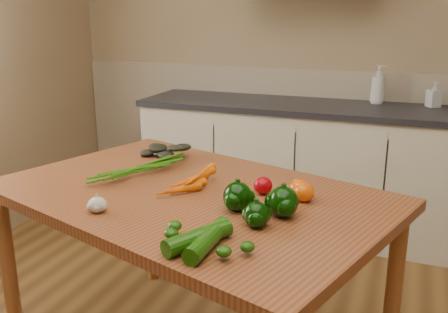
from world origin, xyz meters
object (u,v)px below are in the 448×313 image
at_px(pepper_c, 256,215).
at_px(zucchini_a, 208,240).
at_px(pepper_b, 283,202).
at_px(tomato_a, 263,185).
at_px(leafy_greens, 164,146).
at_px(tomato_c, 304,192).
at_px(table, 190,212).
at_px(garlic_bulb, 97,205).
at_px(tomato_b, 299,188).
at_px(pepper_a, 237,197).
at_px(zucchini_b, 198,238).
at_px(soap_bottle_a, 378,84).
at_px(soap_bottle_b, 434,94).
at_px(carrot_bunch, 175,175).

relative_size(pepper_c, zucchini_a, 0.34).
distance_m(pepper_b, tomato_a, 0.23).
bearing_deg(zucchini_a, tomato_a, 87.85).
distance_m(leafy_greens, pepper_c, 0.92).
relative_size(leafy_greens, tomato_c, 2.77).
distance_m(table, pepper_c, 0.44).
bearing_deg(garlic_bulb, tomato_b, 32.19).
height_order(pepper_a, zucchini_b, pepper_a).
height_order(pepper_b, pepper_c, pepper_b).
xyz_separation_m(garlic_bulb, tomato_c, (0.66, 0.36, 0.01)).
xyz_separation_m(soap_bottle_a, zucchini_b, (-0.34, -2.25, -0.19)).
bearing_deg(zucchini_b, soap_bottle_a, 81.51).
distance_m(soap_bottle_a, leafy_greens, 1.67).
height_order(soap_bottle_a, pepper_c, soap_bottle_a).
relative_size(table, tomato_c, 22.27).
distance_m(soap_bottle_b, carrot_bunch, 2.03).
xyz_separation_m(carrot_bunch, tomato_a, (0.37, 0.01, -0.00)).
height_order(tomato_b, tomato_c, same).
xyz_separation_m(pepper_a, zucchini_a, (0.02, -0.31, -0.02)).
bearing_deg(tomato_a, pepper_a, -100.77).
relative_size(garlic_bulb, tomato_b, 0.84).
bearing_deg(zucchini_b, tomato_b, 69.64).
height_order(soap_bottle_b, tomato_a, soap_bottle_b).
relative_size(table, pepper_c, 20.58).
xyz_separation_m(soap_bottle_a, soap_bottle_b, (0.35, 0.00, -0.05)).
height_order(soap_bottle_a, soap_bottle_b, soap_bottle_a).
xyz_separation_m(garlic_bulb, pepper_a, (0.45, 0.19, 0.02)).
bearing_deg(soap_bottle_a, zucchini_b, -153.34).
distance_m(soap_bottle_b, zucchini_b, 2.36).
height_order(garlic_bulb, tomato_b, tomato_b).
bearing_deg(tomato_a, zucchini_a, -92.15).
height_order(carrot_bunch, pepper_c, pepper_c).
bearing_deg(garlic_bulb, pepper_b, 17.73).
bearing_deg(pepper_b, tomato_c, 77.34).
height_order(table, zucchini_b, zucchini_b).
height_order(pepper_c, zucchini_b, pepper_c).
bearing_deg(soap_bottle_a, garlic_bulb, -164.87).
xyz_separation_m(garlic_bulb, zucchini_b, (0.44, -0.12, 0.00)).
height_order(leafy_greens, tomato_a, leafy_greens).
xyz_separation_m(leafy_greens, tomato_c, (0.76, -0.35, -0.02)).
distance_m(garlic_bulb, zucchini_b, 0.46).
xyz_separation_m(soap_bottle_a, carrot_bunch, (-0.65, -1.75, -0.18)).
relative_size(garlic_bulb, tomato_a, 0.90).
xyz_separation_m(leafy_greens, pepper_a, (0.56, -0.52, -0.00)).
distance_m(leafy_greens, tomato_a, 0.68).
bearing_deg(pepper_b, pepper_a, -178.53).
xyz_separation_m(tomato_b, zucchini_b, (-0.19, -0.52, -0.01)).
distance_m(pepper_a, tomato_c, 0.26).
relative_size(tomato_b, zucchini_b, 0.33).
height_order(soap_bottle_b, pepper_b, soap_bottle_b).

